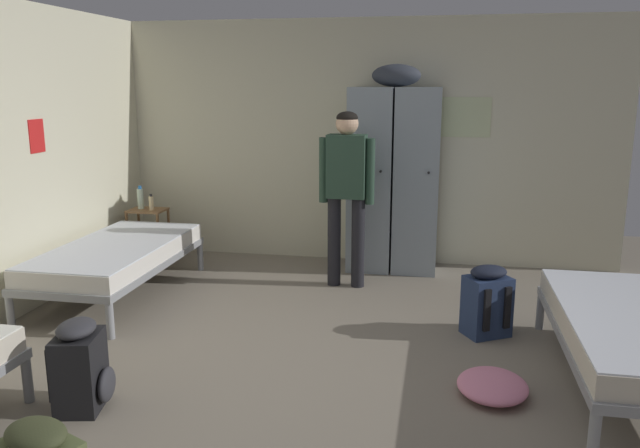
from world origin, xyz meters
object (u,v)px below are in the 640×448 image
Objects in this scene: bed_right at (635,331)px; water_bottle at (140,198)px; shelf_unit at (148,230)px; lotion_bottle at (151,203)px; person_traveler at (347,183)px; backpack_navy at (486,302)px; locker_bank at (394,176)px; bed_left_rear at (117,256)px; clothes_pile_pink at (492,386)px; backpack_black at (81,367)px.

water_bottle is at bearing 153.34° from bed_right.
shelf_unit is 3.26× the size of lotion_bottle.
bed_right is (4.29, -2.18, 0.04)m from shelf_unit.
person_traveler is 2.37m from water_bottle.
backpack_navy is at bearing -39.11° from person_traveler.
bed_right is 2.77m from person_traveler.
locker_bank is 0.77m from person_traveler.
shelf_unit reaches higher than bed_left_rear.
lotion_bottle is 0.35× the size of clothes_pile_pink.
water_bottle is 4.34m from clothes_pile_pink.
lotion_bottle is (0.07, -0.04, 0.30)m from shelf_unit.
locker_bank is at bearing 107.35° from clothes_pile_pink.
backpack_black is 1.00× the size of backpack_navy.
water_bottle is at bearing 165.96° from shelf_unit.
lotion_bottle is at bearing 153.17° from bed_right.
lotion_bottle is at bearing 144.40° from clothes_pile_pink.
backpack_black is (-3.25, -0.89, -0.12)m from bed_right.
bed_right is 7.66× the size of water_bottle.
water_bottle reaches higher than bed_right.
water_bottle is 3.84m from backpack_navy.
shelf_unit is at bearing -14.04° from water_bottle.
locker_bank reaches higher than person_traveler.
shelf_unit is at bearing 157.16° from backpack_navy.
locker_bank is 3.76× the size of backpack_navy.
backpack_navy is 1.10× the size of clothes_pile_pink.
clothes_pile_pink is at bearing -90.75° from backpack_navy.
locker_bank is at bearing 4.02° from water_bottle.
locker_bank reaches higher than bed_right.
backpack_black is at bearing -70.03° from water_bottle.
water_bottle reaches higher than bed_left_rear.
backpack_black is at bearing -164.79° from bed_right.
shelf_unit is 2.30× the size of water_bottle.
locker_bank reaches higher than clothes_pile_pink.
lotion_bottle reaches higher than clothes_pile_pink.
bed_left_rear is at bearing -74.25° from water_bottle.
lotion_bottle reaches higher than bed_left_rear.
backpack_navy is (3.37, -1.41, -0.39)m from lotion_bottle.
shelf_unit is 1.04× the size of backpack_black.
clothes_pile_pink is (3.43, -2.45, -0.28)m from shelf_unit.
locker_bank is at bearing 4.59° from shelf_unit.
shelf_unit is 0.30× the size of bed_right.
clothes_pile_pink is at bearing -58.65° from person_traveler.
bed_right is at bearing -26.88° from shelf_unit.
shelf_unit is 4.81m from bed_right.
bed_right is at bearing -14.24° from bed_left_rear.
backpack_navy reaches higher than bed_left_rear.
backpack_black is at bearing -67.56° from bed_left_rear.
water_bottle is (-4.37, 2.20, 0.30)m from bed_right.
backpack_black is (0.97, -3.02, -0.39)m from lotion_bottle.
shelf_unit reaches higher than backpack_navy.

